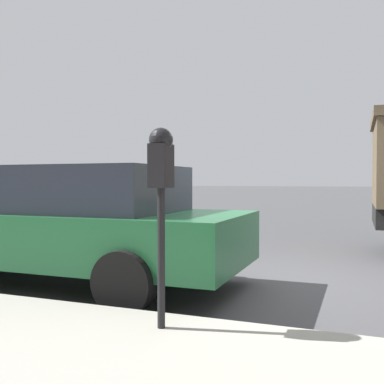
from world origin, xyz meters
The scene contains 3 objects.
ground_plane centered at (0.00, 0.00, 0.00)m, with size 220.00×220.00×0.00m, color #424244.
parking_meter centered at (-2.58, 0.46, 1.36)m, with size 0.21×0.19×1.57m.
car_green centered at (-0.96, 2.66, 0.79)m, with size 2.12×4.94×1.50m.
Camera 1 is at (-5.75, -1.01, 1.31)m, focal length 42.00 mm.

